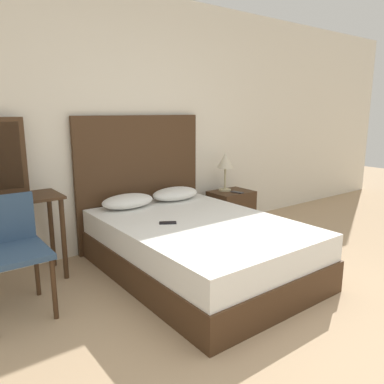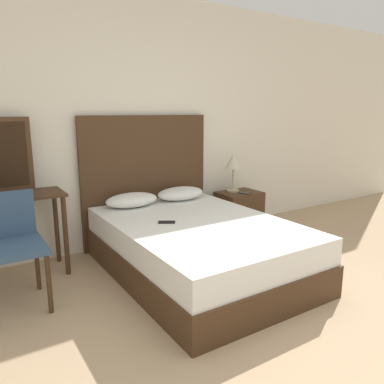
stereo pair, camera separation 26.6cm
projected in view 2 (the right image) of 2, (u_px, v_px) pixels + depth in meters
wall_back at (132, 123)px, 4.07m from camera, size 10.00×0.06×2.70m
bed at (198, 247)px, 3.44m from camera, size 1.43×2.05×0.50m
headboard at (147, 180)px, 4.21m from camera, size 1.50×0.05×1.43m
pillow_left at (132, 200)px, 3.88m from camera, size 0.55×0.34×0.14m
pillow_right at (181, 193)px, 4.19m from camera, size 0.55×0.34×0.14m
phone_on_bed at (167, 222)px, 3.33m from camera, size 0.16×0.14×0.01m
nightstand at (239, 212)px, 4.65m from camera, size 0.51×0.39×0.50m
table_lamp at (233, 162)px, 4.56m from camera, size 0.20×0.20×0.48m
phone_on_nightstand at (245, 193)px, 4.52m from camera, size 0.10×0.16×0.01m
vanity_desk at (6, 212)px, 3.25m from camera, size 0.98×0.43×0.76m
chair at (10, 240)px, 2.84m from camera, size 0.46×0.51×0.86m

